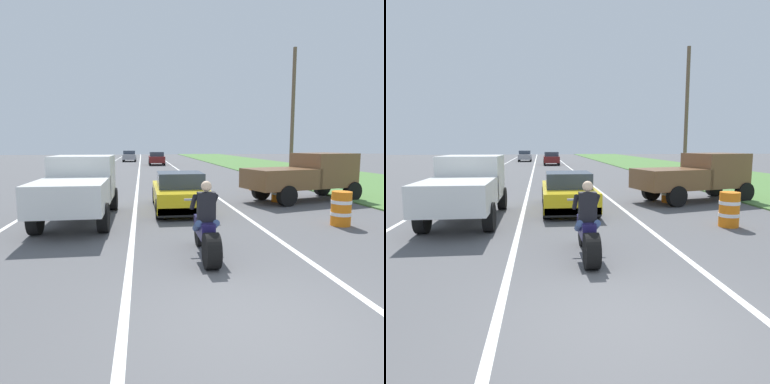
% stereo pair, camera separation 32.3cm
% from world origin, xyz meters
% --- Properties ---
extents(ground_plane, '(160.00, 160.00, 0.00)m').
position_xyz_m(ground_plane, '(0.00, 0.00, 0.00)').
color(ground_plane, '#565659').
extents(lane_stripe_left_solid, '(0.14, 120.00, 0.01)m').
position_xyz_m(lane_stripe_left_solid, '(-5.40, 20.00, 0.00)').
color(lane_stripe_left_solid, white).
rests_on(lane_stripe_left_solid, ground).
extents(lane_stripe_right_solid, '(0.14, 120.00, 0.01)m').
position_xyz_m(lane_stripe_right_solid, '(1.80, 20.00, 0.00)').
color(lane_stripe_right_solid, white).
rests_on(lane_stripe_right_solid, ground).
extents(lane_stripe_centre_dashed, '(0.14, 120.00, 0.01)m').
position_xyz_m(lane_stripe_centre_dashed, '(-1.80, 20.00, 0.00)').
color(lane_stripe_centre_dashed, white).
rests_on(lane_stripe_centre_dashed, ground).
extents(grass_verge_right, '(10.00, 120.00, 0.06)m').
position_xyz_m(grass_verge_right, '(11.92, 20.00, 0.03)').
color(grass_verge_right, '#517F3D').
rests_on(grass_verge_right, ground).
extents(motorcycle_with_rider, '(0.70, 2.21, 1.62)m').
position_xyz_m(motorcycle_with_rider, '(-0.24, 2.73, 0.59)').
color(motorcycle_with_rider, black).
rests_on(motorcycle_with_rider, ground).
extents(sports_car_yellow, '(1.84, 4.30, 1.37)m').
position_xyz_m(sports_car_yellow, '(-0.20, 8.33, 0.63)').
color(sports_car_yellow, yellow).
rests_on(sports_car_yellow, ground).
extents(pickup_truck_left_lane_white, '(2.02, 4.80, 1.98)m').
position_xyz_m(pickup_truck_left_lane_white, '(-3.44, 6.90, 1.11)').
color(pickup_truck_left_lane_white, silver).
rests_on(pickup_truck_left_lane_white, ground).
extents(pickup_truck_right_shoulder_brown, '(5.14, 3.14, 1.98)m').
position_xyz_m(pickup_truck_right_shoulder_brown, '(5.27, 9.69, 1.11)').
color(pickup_truck_right_shoulder_brown, brown).
rests_on(pickup_truck_right_shoulder_brown, ground).
extents(utility_pole_roadside, '(0.24, 0.24, 8.65)m').
position_xyz_m(utility_pole_roadside, '(8.53, 18.69, 4.32)').
color(utility_pole_roadside, brown).
rests_on(utility_pole_roadside, ground).
extents(construction_barrel_nearest, '(0.58, 0.58, 1.00)m').
position_xyz_m(construction_barrel_nearest, '(4.18, 5.15, 0.50)').
color(construction_barrel_nearest, orange).
rests_on(construction_barrel_nearest, ground).
extents(construction_barrel_mid, '(0.58, 0.58, 1.00)m').
position_xyz_m(construction_barrel_mid, '(4.03, 9.55, 0.50)').
color(construction_barrel_mid, orange).
rests_on(construction_barrel_mid, ground).
extents(construction_barrel_far, '(0.58, 0.58, 1.00)m').
position_xyz_m(construction_barrel_far, '(4.24, 13.32, 0.50)').
color(construction_barrel_far, orange).
rests_on(construction_barrel_far, ground).
extents(distant_car_far_ahead, '(1.80, 4.00, 1.50)m').
position_xyz_m(distant_car_far_ahead, '(0.14, 36.61, 0.77)').
color(distant_car_far_ahead, maroon).
rests_on(distant_car_far_ahead, ground).
extents(distant_car_further_ahead, '(1.80, 4.00, 1.50)m').
position_xyz_m(distant_car_further_ahead, '(-3.24, 45.70, 0.77)').
color(distant_car_further_ahead, '#99999E').
rests_on(distant_car_further_ahead, ground).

